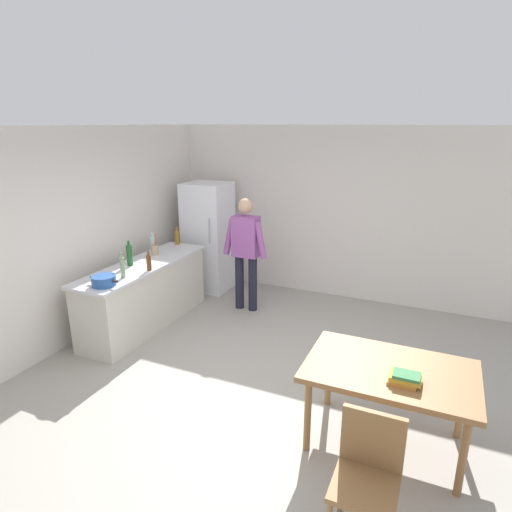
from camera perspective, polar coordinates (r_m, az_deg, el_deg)
The scene contains 16 objects.
ground_plane at distance 4.87m, azimuth -0.36°, elevation -16.88°, with size 14.00×14.00×0.00m, color #9E998E.
wall_back at distance 7.02m, azimuth 9.77°, elevation 5.58°, with size 6.40×0.12×2.70m, color silver.
wall_left at distance 5.92m, azimuth -23.14°, elevation 2.31°, with size 0.12×5.60×2.70m, color silver.
kitchen_counter at distance 6.22m, azimuth -14.35°, elevation -4.89°, with size 0.64×2.20×0.90m.
refrigerator at distance 7.28m, azimuth -6.28°, elevation 2.50°, with size 0.70×0.67×1.80m.
person at distance 6.36m, azimuth -1.36°, elevation 1.17°, with size 0.70×0.22×1.70m.
dining_table at distance 3.96m, azimuth 17.16°, elevation -14.89°, with size 1.40×0.90×0.75m.
chair at distance 3.27m, azimuth 14.49°, elevation -25.60°, with size 0.42×0.42×0.91m.
cooking_pot at distance 5.37m, azimuth -19.37°, elevation -3.07°, with size 0.40×0.28×0.12m.
utensil_jar at distance 6.42m, azimuth -13.14°, elevation 0.89°, with size 0.11×0.11×0.32m.
bottle_beer_brown at distance 5.73m, azimuth -13.90°, elevation -0.84°, with size 0.06×0.06×0.26m.
bottle_vinegar_tall at distance 5.54m, azimuth -17.14°, elevation -1.40°, with size 0.06×0.06×0.32m.
bottle_oil_amber at distance 6.88m, azimuth -10.35°, elevation 2.45°, with size 0.06×0.06×0.28m.
bottle_wine_green at distance 5.99m, azimuth -16.29°, elevation 0.14°, with size 0.08×0.08×0.34m.
bottle_water_clear at distance 6.54m, azimuth -13.43°, elevation 1.60°, with size 0.07×0.07×0.30m.
book_stack at distance 3.75m, azimuth 18.97°, elevation -14.91°, with size 0.25×0.19×0.09m.
Camera 1 is at (1.66, -3.68, 2.72)m, focal length 30.44 mm.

